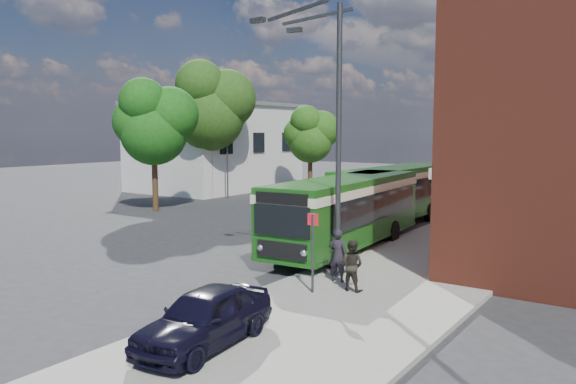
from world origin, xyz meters
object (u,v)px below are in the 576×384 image
Objects in this scene: bus_rear at (394,190)px; parked_car at (205,317)px; street_lamp at (329,136)px; bus_front at (347,206)px.

bus_rear reaches higher than parked_car.
parked_car is (0.98, -7.09, -3.98)m from street_lamp.
bus_rear is at bearing 95.59° from parked_car.
parked_car is at bearing -82.13° from street_lamp.
bus_rear is 18.97m from parked_car.
street_lamp is 8.19m from parked_car.
street_lamp is 2.34× the size of parked_car.
bus_front is 2.78× the size of parked_car.
bus_rear is 2.62× the size of parked_car.
street_lamp is 12.17m from bus_rear.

